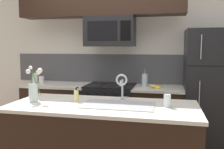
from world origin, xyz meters
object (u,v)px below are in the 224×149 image
Objects in this scene: storage_jar_tall at (35,77)px; sink_faucet at (122,83)px; storage_jar_medium at (41,79)px; drinking_glass at (167,101)px; refrigerator at (215,91)px; microwave at (110,32)px; dish_soap_bottle at (76,95)px; banana_bunch at (156,86)px; stove_range at (111,114)px; french_press at (145,80)px; flower_vase at (34,90)px.

storage_jar_tall is 0.64× the size of sink_faucet.
drinking_glass is (2.06, -1.23, -0.00)m from storage_jar_medium.
refrigerator reaches higher than storage_jar_tall.
microwave reaches higher than dish_soap_bottle.
sink_faucet is at bearing -33.98° from storage_jar_medium.
storage_jar_tall is 1.97m from sink_faucet.
refrigerator reaches higher than dish_soap_bottle.
dish_soap_bottle reaches higher than drinking_glass.
storage_jar_medium is 0.72× the size of banana_bunch.
storage_jar_tall reaches higher than storage_jar_medium.
refrigerator reaches higher than stove_range.
banana_bunch is at bearing -34.30° from french_press.
french_press is (-0.18, 0.12, 0.08)m from banana_bunch.
sink_faucet is 0.98m from flower_vase.
refrigerator reaches higher than drinking_glass.
french_press reaches higher than stove_range.
dish_soap_bottle is at bearing 177.77° from drinking_glass.
stove_range is 1.29m from dish_soap_bottle.
french_press is 0.87× the size of sink_faucet.
sink_faucet is (-0.16, -1.09, 0.10)m from french_press.
french_press is at bearing 145.70° from banana_bunch.
stove_range is 5.64× the size of dish_soap_bottle.
banana_bunch is at bearing 98.17° from drinking_glass.
storage_jar_medium is 0.35× the size of flower_vase.
banana_bunch is 0.71× the size of french_press.
refrigerator reaches higher than sink_faucet.
sink_faucet reaches higher than french_press.
french_press is at bearing 1.51° from storage_jar_tall.
stove_range is 7.24× the size of drinking_glass.
microwave reaches higher than drinking_glass.
microwave is 1.07m from banana_bunch.
microwave reaches higher than banana_bunch.
dish_soap_bottle is at bearing -117.71° from french_press.
storage_jar_medium is 0.83× the size of dish_soap_bottle.
refrigerator is at bearing 35.67° from dish_soap_bottle.
sink_faucet is (1.56, -1.05, 0.13)m from storage_jar_medium.
drinking_glass is (0.87, -1.22, 0.51)m from stove_range.
stove_range is 1.42m from storage_jar_tall.
storage_jar_medium is 2.40m from drinking_glass.
refrigerator is at bearing 0.03° from storage_jar_medium.
sink_faucet reaches higher than banana_bunch.
dish_soap_bottle is at bearing -126.47° from banana_bunch.
storage_jar_medium is at bearing 115.06° from flower_vase.
stove_range is 1.58m from drinking_glass.
drinking_glass is at bearing -81.83° from banana_bunch.
sink_faucet is 2.38× the size of drinking_glass.
dish_soap_bottle is (1.18, -1.19, -0.03)m from storage_jar_tall.
stove_range is 1.60m from refrigerator.
banana_bunch is (0.70, -0.06, 0.47)m from stove_range.
dish_soap_bottle reaches higher than stove_range.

